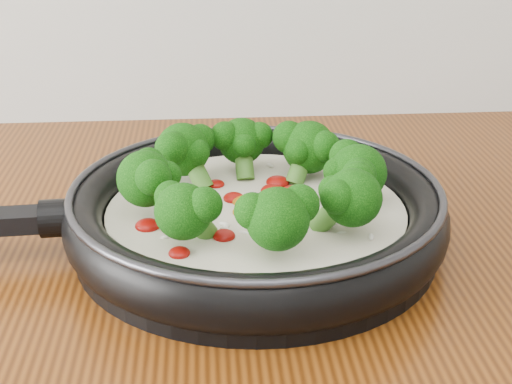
{
  "coord_description": "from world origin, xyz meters",
  "views": [
    {
      "loc": [
        0.02,
        0.56,
        1.21
      ],
      "look_at": [
        0.06,
        1.13,
        0.95
      ],
      "focal_mm": 50.55,
      "sensor_mm": 36.0,
      "label": 1
    }
  ],
  "objects": [
    {
      "name": "skillet",
      "position": [
        0.06,
        1.13,
        0.93
      ],
      "size": [
        0.53,
        0.35,
        0.09
      ],
      "color": "black",
      "rests_on": "counter"
    }
  ]
}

